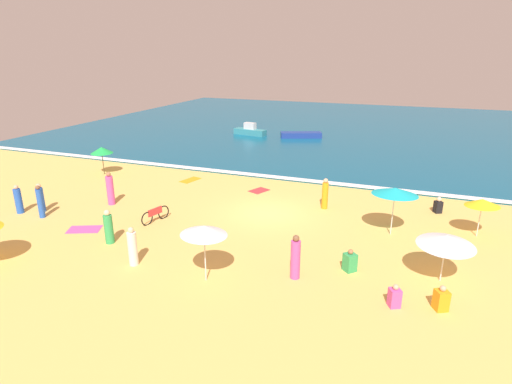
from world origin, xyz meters
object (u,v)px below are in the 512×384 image
object	(u,v)px
beach_umbrella_2	(204,230)
beachgoer_4	(295,258)
beachgoer_10	(40,202)
small_boat_1	(250,131)
parked_bicycle	(155,214)
beachgoer_3	(133,247)
beachgoer_8	(41,199)
beachgoer_6	(110,189)
beachgoer_2	(441,299)
beach_umbrella_5	(395,191)
beachgoer_7	(18,200)
beach_umbrella_4	(102,150)
beachgoer_0	(395,297)
beachgoer_5	(438,206)
small_boat_0	(301,135)
beachgoer_1	(109,228)
beach_umbrella_3	(482,203)
beach_umbrella_0	(446,240)
beachgoer_9	(325,194)
beachgoer_11	(350,262)

from	to	relation	value
beach_umbrella_2	beachgoer_4	size ratio (longest dim) A/B	1.38
beachgoer_10	small_boat_1	world-z (taller)	beachgoer_10
beachgoer_4	parked_bicycle	bearing A→B (deg)	160.67
beachgoer_3	beachgoer_8	world-z (taller)	beachgoer_3
parked_bicycle	small_boat_1	world-z (taller)	small_boat_1
parked_bicycle	beachgoer_6	size ratio (longest dim) A/B	0.93
beachgoer_2	beachgoer_6	distance (m)	17.73
beach_umbrella_5	beachgoer_7	distance (m)	19.42
beach_umbrella_4	beachgoer_0	size ratio (longest dim) A/B	2.39
beachgoer_0	beachgoer_8	xyz separation A→B (m)	(-18.47, 2.51, 0.37)
beach_umbrella_4	beachgoer_4	size ratio (longest dim) A/B	1.14
beach_umbrella_2	beach_umbrella_4	xyz separation A→B (m)	(-13.44, 10.37, -0.34)
parked_bicycle	small_boat_1	bearing A→B (deg)	99.59
beachgoer_5	beachgoer_8	distance (m)	21.47
beachgoer_2	small_boat_0	bearing A→B (deg)	114.31
beachgoer_6	small_boat_0	size ratio (longest dim) A/B	0.46
beachgoer_8	beachgoer_10	xyz separation A→B (m)	(0.69, -0.65, 0.10)
beach_umbrella_2	beachgoer_10	xyz separation A→B (m)	(-10.97, 2.61, -1.23)
beachgoer_4	beachgoer_3	bearing A→B (deg)	-168.35
beach_umbrella_5	beachgoer_1	distance (m)	13.20
beach_umbrella_3	beachgoer_8	bearing A→B (deg)	-167.33
beachgoer_0	beachgoer_2	bearing A→B (deg)	13.94
beachgoer_5	small_boat_0	world-z (taller)	beachgoer_5
small_boat_0	beachgoer_1	bearing A→B (deg)	-94.15
beach_umbrella_0	beachgoer_5	world-z (taller)	beach_umbrella_0
beach_umbrella_5	beachgoer_4	size ratio (longest dim) A/B	1.33
beachgoer_5	beachgoer_9	size ratio (longest dim) A/B	0.51
small_boat_1	small_boat_0	bearing A→B (deg)	6.00
beach_umbrella_5	beachgoer_10	bearing A→B (deg)	-165.97
beach_umbrella_2	beachgoer_7	xyz separation A→B (m)	(-12.61, 2.68, -1.35)
beachgoer_1	beachgoer_6	distance (m)	5.29
parked_bicycle	beachgoer_0	xyz separation A→B (m)	(11.90, -3.51, -0.01)
beachgoer_6	beachgoer_2	bearing A→B (deg)	-14.41
beachgoer_5	beachgoer_9	xyz separation A→B (m)	(-5.85, -1.55, 0.43)
beachgoer_8	beachgoer_2	bearing A→B (deg)	-6.12
beach_umbrella_0	beachgoer_7	bearing A→B (deg)	-178.69
beachgoer_11	small_boat_0	bearing A→B (deg)	109.21
beach_umbrella_2	beachgoer_9	bearing A→B (deg)	74.19
beach_umbrella_0	small_boat_0	world-z (taller)	beach_umbrella_0
beachgoer_8	beach_umbrella_2	bearing A→B (deg)	-15.61
beachgoer_1	beachgoer_2	size ratio (longest dim) A/B	1.76
beachgoer_8	beachgoer_10	bearing A→B (deg)	-43.19
beachgoer_11	small_boat_0	xyz separation A→B (m)	(-8.70, 24.96, -0.03)
beachgoer_5	small_boat_1	world-z (taller)	small_boat_1
beach_umbrella_0	beachgoer_0	xyz separation A→B (m)	(-1.55, -2.41, -1.31)
beachgoer_8	beachgoer_9	xyz separation A→B (m)	(14.26, 5.94, 0.08)
beachgoer_8	small_boat_1	xyz separation A→B (m)	(2.71, 23.85, -0.23)
beachgoer_8	parked_bicycle	bearing A→B (deg)	8.69
beach_umbrella_0	beachgoer_10	xyz separation A→B (m)	(-19.34, -0.55, -0.84)
beach_umbrella_2	beachgoer_5	size ratio (longest dim) A/B	2.78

